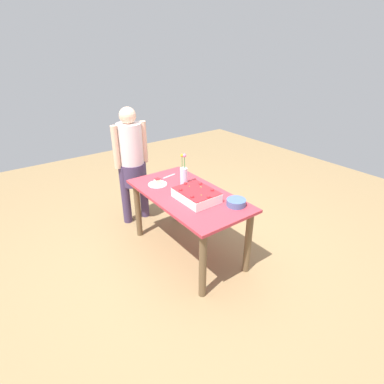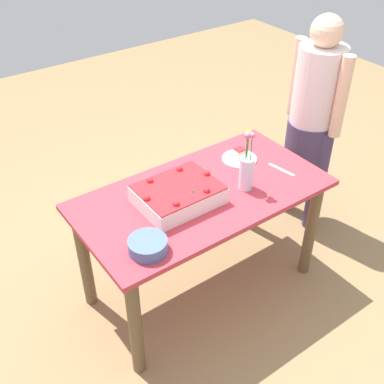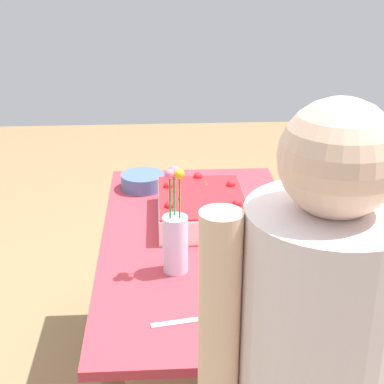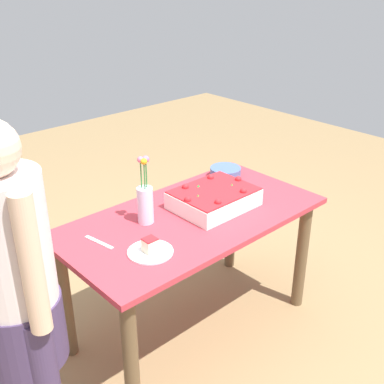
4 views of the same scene
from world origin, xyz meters
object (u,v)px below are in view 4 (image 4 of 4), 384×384
at_px(cake_knife, 99,242).
at_px(flower_vase, 145,201).
at_px(sheet_cake, 214,198).
at_px(serving_plate_with_slice, 150,249).
at_px(fruit_bowl, 225,173).
at_px(person_standing, 15,287).

distance_m(cake_knife, flower_vase, 0.31).
bearing_deg(sheet_cake, cake_knife, 171.24).
relative_size(serving_plate_with_slice, flower_vase, 0.59).
relative_size(serving_plate_with_slice, cake_knife, 1.17).
bearing_deg(fruit_bowl, flower_vase, -170.52).
bearing_deg(person_standing, sheet_cake, 6.45).
bearing_deg(person_standing, flower_vase, 17.24).
relative_size(fruit_bowl, person_standing, 0.13).
bearing_deg(flower_vase, sheet_cake, -16.61).
bearing_deg(cake_knife, person_standing, 105.35).
bearing_deg(serving_plate_with_slice, flower_vase, 56.17).
height_order(cake_knife, person_standing, person_standing).
relative_size(serving_plate_with_slice, fruit_bowl, 1.12).
xyz_separation_m(fruit_bowl, person_standing, (-1.49, -0.36, 0.09)).
bearing_deg(person_standing, cake_knife, 25.18).
bearing_deg(cake_knife, fruit_bowl, -92.51).
distance_m(serving_plate_with_slice, flower_vase, 0.31).
relative_size(flower_vase, fruit_bowl, 1.89).
xyz_separation_m(cake_knife, person_standing, (-0.49, -0.23, 0.12)).
bearing_deg(fruit_bowl, cake_knife, -172.68).
relative_size(sheet_cake, flower_vase, 1.19).
height_order(serving_plate_with_slice, fruit_bowl, serving_plate_with_slice).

